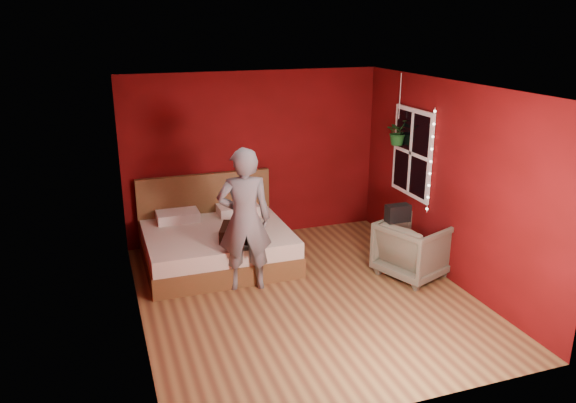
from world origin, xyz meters
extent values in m
plane|color=olive|center=(0.00, 0.00, 0.00)|extent=(4.50, 4.50, 0.00)
cube|color=#660A0D|center=(0.00, 2.26, 1.30)|extent=(4.00, 0.02, 2.60)
cube|color=#660A0D|center=(0.00, -2.26, 1.30)|extent=(4.00, 0.02, 2.60)
cube|color=#660A0D|center=(-2.01, 0.00, 1.30)|extent=(0.02, 4.50, 2.60)
cube|color=#660A0D|center=(2.01, 0.00, 1.30)|extent=(0.02, 4.50, 2.60)
cube|color=silver|center=(0.00, 0.00, 2.61)|extent=(4.00, 4.50, 0.02)
cube|color=white|center=(1.97, 0.90, 1.50)|extent=(0.04, 0.97, 1.27)
cube|color=black|center=(1.96, 0.90, 1.50)|extent=(0.02, 0.85, 1.15)
cube|color=white|center=(1.95, 0.90, 1.50)|extent=(0.03, 0.05, 1.15)
cube|color=white|center=(1.95, 0.90, 1.50)|extent=(0.03, 0.85, 0.05)
cylinder|color=silver|center=(1.94, 0.38, 1.50)|extent=(0.01, 0.01, 1.45)
sphere|color=#FFF2CC|center=(1.94, 0.38, 0.83)|extent=(0.04, 0.04, 0.04)
sphere|color=#FFF2CC|center=(1.94, 0.38, 0.99)|extent=(0.04, 0.04, 0.04)
sphere|color=#FFF2CC|center=(1.94, 0.38, 1.16)|extent=(0.04, 0.04, 0.04)
sphere|color=#FFF2CC|center=(1.94, 0.38, 1.33)|extent=(0.04, 0.04, 0.04)
sphere|color=#FFF2CC|center=(1.94, 0.38, 1.50)|extent=(0.04, 0.04, 0.04)
sphere|color=#FFF2CC|center=(1.94, 0.38, 1.67)|extent=(0.04, 0.04, 0.04)
sphere|color=#FFF2CC|center=(1.94, 0.38, 1.84)|extent=(0.04, 0.04, 0.04)
sphere|color=#FFF2CC|center=(1.94, 0.38, 2.01)|extent=(0.04, 0.04, 0.04)
sphere|color=#FFF2CC|center=(1.94, 0.38, 2.17)|extent=(0.04, 0.04, 0.04)
cube|color=brown|center=(-0.81, 1.34, 0.14)|extent=(2.02, 1.72, 0.28)
cube|color=beige|center=(-0.81, 1.34, 0.39)|extent=(1.98, 1.68, 0.22)
cube|color=brown|center=(-0.81, 2.16, 0.56)|extent=(2.02, 0.08, 1.11)
cube|color=silver|center=(-1.27, 1.92, 0.58)|extent=(0.61, 0.38, 0.14)
cube|color=silver|center=(-0.36, 1.92, 0.58)|extent=(0.61, 0.38, 0.14)
imported|color=slate|center=(-0.63, 0.50, 0.93)|extent=(0.75, 0.56, 1.86)
imported|color=#61604C|center=(1.60, 0.10, 0.38)|extent=(1.09, 1.07, 0.77)
cube|color=black|center=(1.38, 0.21, 0.88)|extent=(0.32, 0.16, 0.23)
cube|color=black|center=(-0.58, 0.94, 0.59)|extent=(0.64, 0.64, 0.18)
cylinder|color=silver|center=(1.88, 1.18, 2.28)|extent=(0.01, 0.01, 0.65)
imported|color=#1A5C1A|center=(1.88, 1.18, 1.76)|extent=(0.41, 0.38, 0.38)
camera|label=1|loc=(-2.29, -5.91, 3.33)|focal=35.00mm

